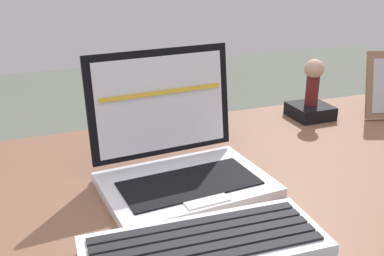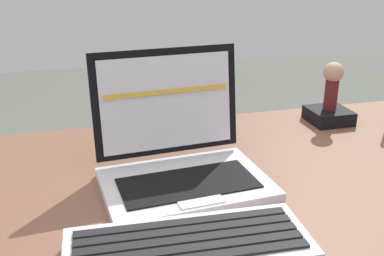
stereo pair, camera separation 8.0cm
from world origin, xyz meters
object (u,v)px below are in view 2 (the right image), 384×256
object	(u,v)px
figurine_stand	(329,116)
external_keyboard	(189,249)
laptop_front	(179,157)
figurine	(332,82)

from	to	relation	value
figurine_stand	external_keyboard	bearing A→B (deg)	-137.13
laptop_front	figurine	bearing A→B (deg)	25.81
laptop_front	figurine_stand	world-z (taller)	laptop_front
laptop_front	external_keyboard	xyz separation A→B (m)	(-0.04, -0.23, -0.03)
laptop_front	external_keyboard	world-z (taller)	laptop_front
external_keyboard	figurine	size ratio (longest dim) A/B	2.91
external_keyboard	figurine_stand	xyz separation A→B (m)	(0.48, 0.44, 0.00)
figurine	external_keyboard	bearing A→B (deg)	-137.13
external_keyboard	figurine	world-z (taller)	figurine
figurine_stand	figurine	world-z (taller)	figurine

